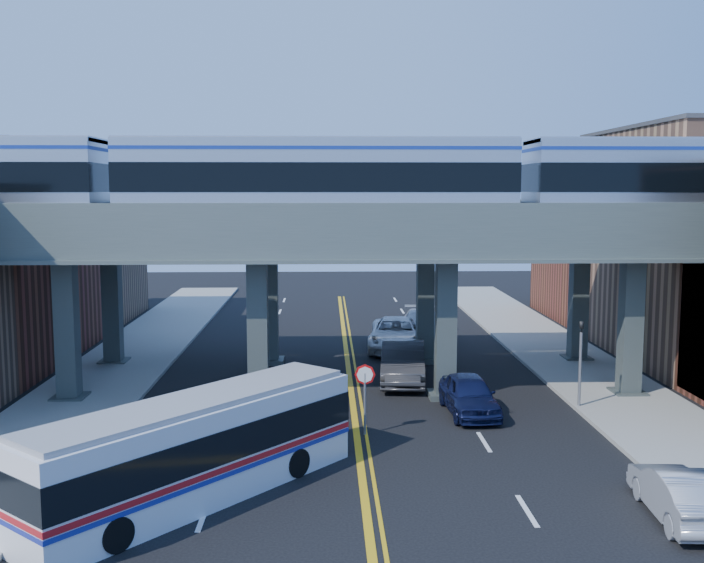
{
  "coord_description": "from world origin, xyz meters",
  "views": [
    {
      "loc": [
        -1.09,
        -24.82,
        8.96
      ],
      "look_at": [
        -0.01,
        7.91,
        5.08
      ],
      "focal_mm": 40.0,
      "sensor_mm": 36.0,
      "label": 1
    }
  ],
  "objects_px": {
    "car_lane_a": "(469,395)",
    "transit_train": "(317,178)",
    "stop_sign": "(365,388)",
    "transit_bus": "(196,450)",
    "car_lane_d": "(422,326)",
    "traffic_signal": "(581,354)",
    "car_parked_curb": "(679,493)",
    "car_lane_c": "(396,334)",
    "car_lane_b": "(403,362)"
  },
  "relations": [
    {
      "from": "car_lane_a",
      "to": "transit_train",
      "type": "bearing_deg",
      "value": 154.85
    },
    {
      "from": "stop_sign",
      "to": "transit_bus",
      "type": "distance_m",
      "value": 7.75
    },
    {
      "from": "car_lane_d",
      "to": "stop_sign",
      "type": "bearing_deg",
      "value": -96.94
    },
    {
      "from": "traffic_signal",
      "to": "car_parked_curb",
      "type": "height_order",
      "value": "traffic_signal"
    },
    {
      "from": "car_lane_a",
      "to": "stop_sign",
      "type": "bearing_deg",
      "value": -152.39
    },
    {
      "from": "transit_bus",
      "to": "car_lane_d",
      "type": "xyz_separation_m",
      "value": [
        9.4,
        23.4,
        -0.56
      ]
    },
    {
      "from": "traffic_signal",
      "to": "car_lane_c",
      "type": "height_order",
      "value": "traffic_signal"
    },
    {
      "from": "transit_train",
      "to": "car_lane_c",
      "type": "distance_m",
      "value": 13.98
    },
    {
      "from": "stop_sign",
      "to": "transit_bus",
      "type": "xyz_separation_m",
      "value": [
        -5.17,
        -5.77,
        -0.31
      ]
    },
    {
      "from": "traffic_signal",
      "to": "stop_sign",
      "type": "bearing_deg",
      "value": -161.37
    },
    {
      "from": "transit_bus",
      "to": "car_lane_d",
      "type": "relative_size",
      "value": 1.61
    },
    {
      "from": "car_lane_a",
      "to": "car_lane_c",
      "type": "distance_m",
      "value": 12.81
    },
    {
      "from": "car_lane_b",
      "to": "car_lane_c",
      "type": "xyz_separation_m",
      "value": [
        0.34,
        7.42,
        -0.06
      ]
    },
    {
      "from": "stop_sign",
      "to": "car_lane_a",
      "type": "relative_size",
      "value": 0.57
    },
    {
      "from": "stop_sign",
      "to": "car_lane_b",
      "type": "height_order",
      "value": "stop_sign"
    },
    {
      "from": "car_lane_d",
      "to": "car_parked_curb",
      "type": "height_order",
      "value": "car_lane_d"
    },
    {
      "from": "stop_sign",
      "to": "transit_bus",
      "type": "height_order",
      "value": "transit_bus"
    },
    {
      "from": "traffic_signal",
      "to": "car_lane_b",
      "type": "bearing_deg",
      "value": 144.5
    },
    {
      "from": "car_lane_d",
      "to": "car_parked_curb",
      "type": "bearing_deg",
      "value": -74.5
    },
    {
      "from": "car_lane_b",
      "to": "transit_train",
      "type": "bearing_deg",
      "value": -138.78
    },
    {
      "from": "transit_train",
      "to": "car_parked_curb",
      "type": "distance_m",
      "value": 18.27
    },
    {
      "from": "transit_train",
      "to": "car_lane_a",
      "type": "xyz_separation_m",
      "value": [
        6.04,
        -2.45,
        -8.61
      ]
    },
    {
      "from": "transit_train",
      "to": "transit_bus",
      "type": "bearing_deg",
      "value": -107.62
    },
    {
      "from": "stop_sign",
      "to": "car_lane_b",
      "type": "xyz_separation_m",
      "value": [
        2.16,
        7.81,
        -0.83
      ]
    },
    {
      "from": "stop_sign",
      "to": "car_lane_d",
      "type": "distance_m",
      "value": 18.15
    },
    {
      "from": "car_parked_curb",
      "to": "traffic_signal",
      "type": "bearing_deg",
      "value": -90.01
    },
    {
      "from": "car_lane_a",
      "to": "car_lane_d",
      "type": "relative_size",
      "value": 0.75
    },
    {
      "from": "car_lane_b",
      "to": "car_parked_curb",
      "type": "bearing_deg",
      "value": -63.11
    },
    {
      "from": "car_lane_d",
      "to": "car_parked_curb",
      "type": "xyz_separation_m",
      "value": [
        3.97,
        -25.25,
        -0.18
      ]
    },
    {
      "from": "transit_train",
      "to": "transit_bus",
      "type": "relative_size",
      "value": 5.1
    },
    {
      "from": "car_lane_d",
      "to": "car_parked_curb",
      "type": "relative_size",
      "value": 1.42
    },
    {
      "from": "traffic_signal",
      "to": "car_lane_a",
      "type": "height_order",
      "value": "traffic_signal"
    },
    {
      "from": "transit_train",
      "to": "car_parked_curb",
      "type": "height_order",
      "value": "transit_train"
    },
    {
      "from": "stop_sign",
      "to": "car_lane_c",
      "type": "height_order",
      "value": "stop_sign"
    },
    {
      "from": "stop_sign",
      "to": "car_parked_curb",
      "type": "bearing_deg",
      "value": -42.91
    },
    {
      "from": "car_lane_c",
      "to": "car_parked_curb",
      "type": "relative_size",
      "value": 1.45
    },
    {
      "from": "transit_train",
      "to": "car_lane_d",
      "type": "xyz_separation_m",
      "value": [
        5.98,
        12.63,
        -8.5
      ]
    },
    {
      "from": "car_lane_a",
      "to": "car_lane_c",
      "type": "relative_size",
      "value": 0.73
    },
    {
      "from": "car_lane_a",
      "to": "car_parked_curb",
      "type": "xyz_separation_m",
      "value": [
        3.9,
        -10.17,
        -0.07
      ]
    },
    {
      "from": "transit_train",
      "to": "traffic_signal",
      "type": "height_order",
      "value": "transit_train"
    },
    {
      "from": "traffic_signal",
      "to": "car_lane_a",
      "type": "relative_size",
      "value": 0.89
    },
    {
      "from": "car_lane_c",
      "to": "car_parked_curb",
      "type": "height_order",
      "value": "car_lane_c"
    },
    {
      "from": "car_lane_d",
      "to": "car_lane_a",
      "type": "bearing_deg",
      "value": -83.2
    },
    {
      "from": "traffic_signal",
      "to": "car_lane_a",
      "type": "distance_m",
      "value": 4.87
    },
    {
      "from": "transit_train",
      "to": "car_lane_d",
      "type": "height_order",
      "value": "transit_train"
    },
    {
      "from": "transit_bus",
      "to": "car_parked_curb",
      "type": "distance_m",
      "value": 13.52
    },
    {
      "from": "car_lane_a",
      "to": "car_lane_b",
      "type": "bearing_deg",
      "value": 109.04
    },
    {
      "from": "transit_bus",
      "to": "car_lane_d",
      "type": "distance_m",
      "value": 25.22
    },
    {
      "from": "car_lane_c",
      "to": "stop_sign",
      "type": "bearing_deg",
      "value": -92.54
    },
    {
      "from": "stop_sign",
      "to": "transit_bus",
      "type": "relative_size",
      "value": 0.27
    }
  ]
}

